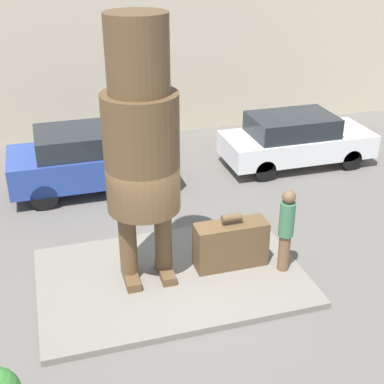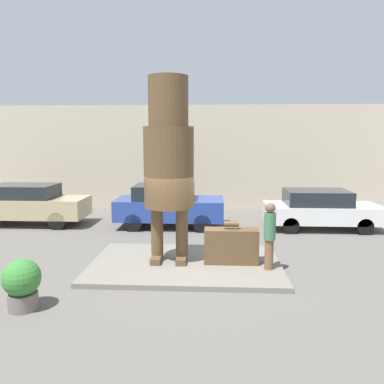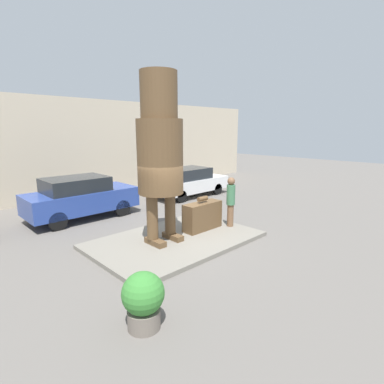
{
  "view_description": "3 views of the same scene",
  "coord_description": "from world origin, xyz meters",
  "px_view_note": "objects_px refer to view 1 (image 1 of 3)",
  "views": [
    {
      "loc": [
        -2.1,
        -8.52,
        6.34
      ],
      "look_at": [
        0.51,
        0.26,
        1.77
      ],
      "focal_mm": 50.0,
      "sensor_mm": 36.0,
      "label": 1
    },
    {
      "loc": [
        0.71,
        -9.93,
        3.55
      ],
      "look_at": [
        0.18,
        -0.14,
        2.11
      ],
      "focal_mm": 35.0,
      "sensor_mm": 36.0,
      "label": 2
    },
    {
      "loc": [
        -5.93,
        -6.85,
        3.54
      ],
      "look_at": [
        0.44,
        -0.29,
        1.61
      ],
      "focal_mm": 28.0,
      "sensor_mm": 36.0,
      "label": 3
    }
  ],
  "objects_px": {
    "tourist": "(286,227)",
    "parked_car_white": "(296,139)",
    "statue_figure": "(141,136)",
    "giant_suitcase": "(231,244)",
    "parked_car_blue": "(89,158)"
  },
  "relations": [
    {
      "from": "tourist",
      "to": "parked_car_white",
      "type": "xyz_separation_m",
      "value": [
        2.71,
        5.01,
        -0.3
      ]
    },
    {
      "from": "statue_figure",
      "to": "giant_suitcase",
      "type": "bearing_deg",
      "value": -3.54
    },
    {
      "from": "giant_suitcase",
      "to": "parked_car_blue",
      "type": "relative_size",
      "value": 0.35
    },
    {
      "from": "giant_suitcase",
      "to": "parked_car_white",
      "type": "height_order",
      "value": "parked_car_white"
    },
    {
      "from": "parked_car_white",
      "to": "statue_figure",
      "type": "bearing_deg",
      "value": -140.42
    },
    {
      "from": "statue_figure",
      "to": "tourist",
      "type": "xyz_separation_m",
      "value": [
        2.67,
        -0.56,
        -1.96
      ]
    },
    {
      "from": "parked_car_blue",
      "to": "giant_suitcase",
      "type": "bearing_deg",
      "value": -63.93
    },
    {
      "from": "tourist",
      "to": "statue_figure",
      "type": "bearing_deg",
      "value": 168.14
    },
    {
      "from": "giant_suitcase",
      "to": "tourist",
      "type": "bearing_deg",
      "value": -25.31
    },
    {
      "from": "statue_figure",
      "to": "tourist",
      "type": "distance_m",
      "value": 3.36
    },
    {
      "from": "tourist",
      "to": "parked_car_white",
      "type": "bearing_deg",
      "value": 61.57
    },
    {
      "from": "parked_car_blue",
      "to": "parked_car_white",
      "type": "distance_m",
      "value": 5.93
    },
    {
      "from": "statue_figure",
      "to": "tourist",
      "type": "relative_size",
      "value": 2.84
    },
    {
      "from": "giant_suitcase",
      "to": "parked_car_blue",
      "type": "height_order",
      "value": "parked_car_blue"
    },
    {
      "from": "tourist",
      "to": "parked_car_white",
      "type": "height_order",
      "value": "tourist"
    }
  ]
}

